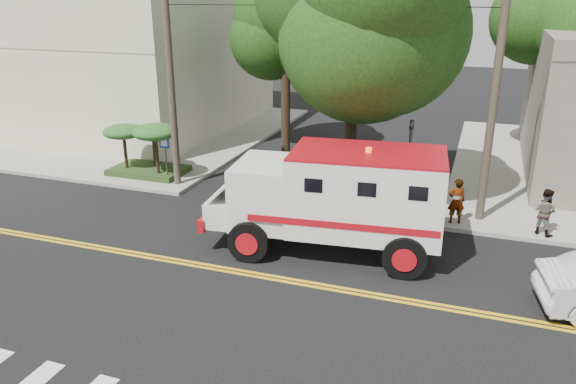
% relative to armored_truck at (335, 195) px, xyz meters
% --- Properties ---
extents(ground, '(100.00, 100.00, 0.00)m').
position_rel_armored_truck_xyz_m(ground, '(-2.08, -2.31, -1.86)').
color(ground, black).
rests_on(ground, ground).
extents(sidewalk_nw, '(17.00, 17.00, 0.15)m').
position_rel_armored_truck_xyz_m(sidewalk_nw, '(-15.58, 11.19, -1.79)').
color(sidewalk_nw, gray).
rests_on(sidewalk_nw, ground).
extents(building_left, '(16.00, 14.00, 10.00)m').
position_rel_armored_truck_xyz_m(building_left, '(-17.58, 12.69, 3.29)').
color(building_left, beige).
rests_on(building_left, sidewalk_nw).
extents(utility_pole_left, '(0.28, 0.28, 9.00)m').
position_rel_armored_truck_xyz_m(utility_pole_left, '(-7.68, 3.69, 2.64)').
color(utility_pole_left, '#382D23').
rests_on(utility_pole_left, ground).
extents(utility_pole_right, '(0.28, 0.28, 9.00)m').
position_rel_armored_truck_xyz_m(utility_pole_right, '(4.22, 3.89, 2.64)').
color(utility_pole_right, '#382D23').
rests_on(utility_pole_right, ground).
extents(tree_main, '(6.08, 5.70, 9.85)m').
position_rel_armored_truck_xyz_m(tree_main, '(-0.14, 3.90, 5.33)').
color(tree_main, black).
rests_on(tree_main, ground).
extents(tree_left, '(4.48, 4.20, 7.70)m').
position_rel_armored_truck_xyz_m(tree_left, '(-4.76, 9.48, 3.87)').
color(tree_left, black).
rests_on(tree_left, ground).
extents(tree_right, '(4.80, 4.50, 8.20)m').
position_rel_armored_truck_xyz_m(tree_right, '(6.77, 13.46, 4.23)').
color(tree_right, black).
rests_on(tree_right, ground).
extents(traffic_signal, '(0.15, 0.18, 3.60)m').
position_rel_armored_truck_xyz_m(traffic_signal, '(1.72, 3.29, 0.36)').
color(traffic_signal, '#3F3F42').
rests_on(traffic_signal, ground).
extents(accessibility_sign, '(0.45, 0.10, 2.02)m').
position_rel_armored_truck_xyz_m(accessibility_sign, '(-8.28, 3.86, -0.50)').
color(accessibility_sign, '#3F3F42').
rests_on(accessibility_sign, ground).
extents(palm_planter, '(3.52, 2.63, 2.36)m').
position_rel_armored_truck_xyz_m(palm_planter, '(-9.51, 4.31, -0.22)').
color(palm_planter, '#1E3314').
rests_on(palm_planter, sidewalk_nw).
extents(armored_truck, '(7.44, 3.54, 3.28)m').
position_rel_armored_truck_xyz_m(armored_truck, '(0.00, 0.00, 0.00)').
color(armored_truck, silver).
rests_on(armored_truck, ground).
extents(pedestrian_a, '(0.67, 0.54, 1.60)m').
position_rel_armored_truck_xyz_m(pedestrian_a, '(3.42, 3.19, -0.91)').
color(pedestrian_a, gray).
rests_on(pedestrian_a, sidewalk_ne).
extents(pedestrian_b, '(0.96, 0.90, 1.57)m').
position_rel_armored_truck_xyz_m(pedestrian_b, '(6.19, 3.19, -0.93)').
color(pedestrian_b, gray).
rests_on(pedestrian_b, sidewalk_ne).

